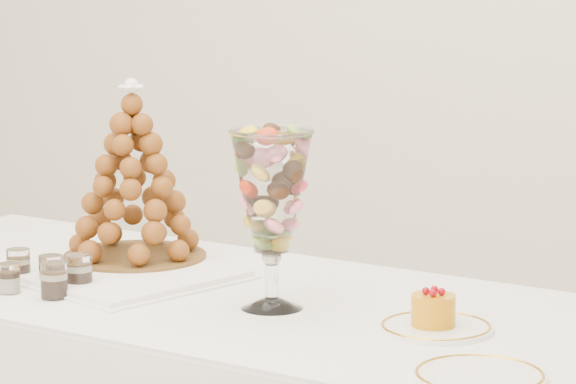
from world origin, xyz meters
The scene contains 11 objects.
lace_tray centered at (-0.29, 0.13, 0.79)m, with size 0.54×0.40×0.02m, color white.
macaron_vase centered at (0.18, 0.05, 1.01)m, with size 0.17×0.17×0.36m.
cake_plate centered at (0.54, 0.06, 0.78)m, with size 0.22×0.22×0.01m, color white.
spare_plate centered at (0.72, -0.18, 0.78)m, with size 0.23×0.23×0.01m, color white.
verrine_a centered at (-0.43, -0.01, 0.81)m, with size 0.05×0.05×0.07m, color white.
verrine_b centered at (-0.33, -0.02, 0.81)m, with size 0.05×0.05×0.07m, color white.
verrine_c centered at (-0.26, -0.02, 0.82)m, with size 0.06×0.06×0.08m, color white.
verrine_d centered at (-0.37, -0.11, 0.81)m, with size 0.05×0.05×0.06m, color white.
verrine_e centered at (-0.26, -0.10, 0.81)m, with size 0.06×0.06×0.08m, color white.
croquembouche centered at (-0.29, 0.24, 1.00)m, with size 0.33×0.33×0.41m.
mousse_cake centered at (0.53, 0.06, 0.82)m, with size 0.09×0.09×0.07m.
Camera 1 is at (1.51, -2.28, 1.49)m, focal length 85.00 mm.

